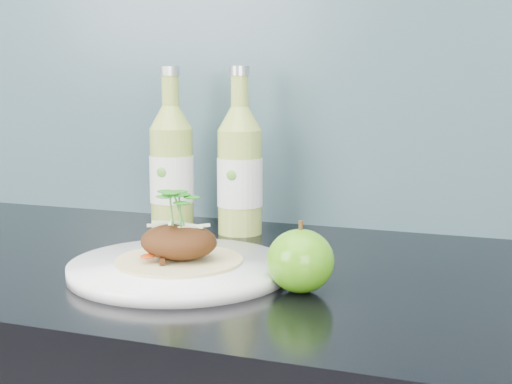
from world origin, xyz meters
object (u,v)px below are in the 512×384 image
(dinner_plate, at_px, (179,268))
(cider_bottle_left, at_px, (172,168))
(green_apple, at_px, (300,261))
(cider_bottle_right, at_px, (240,171))

(dinner_plate, xyz_separation_m, cider_bottle_left, (-0.14, 0.25, 0.09))
(cider_bottle_left, bearing_deg, dinner_plate, -75.38)
(green_apple, height_order, cider_bottle_left, cider_bottle_left)
(cider_bottle_left, distance_m, cider_bottle_right, 0.12)
(green_apple, bearing_deg, cider_bottle_right, 123.85)
(green_apple, height_order, cider_bottle_right, cider_bottle_right)
(dinner_plate, xyz_separation_m, cider_bottle_right, (-0.02, 0.25, 0.09))
(cider_bottle_right, bearing_deg, green_apple, -42.44)
(dinner_plate, xyz_separation_m, green_apple, (0.16, -0.02, 0.03))
(dinner_plate, height_order, cider_bottle_left, cider_bottle_left)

